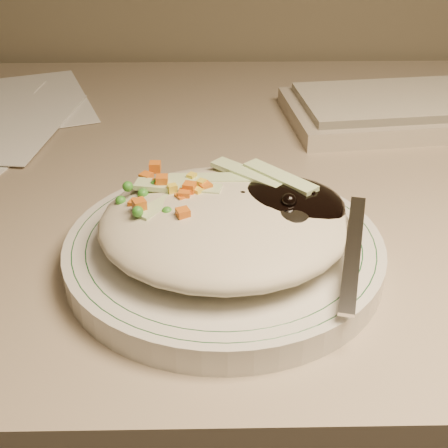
{
  "coord_description": "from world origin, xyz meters",
  "views": [
    {
      "loc": [
        -0.05,
        0.79,
        1.03
      ],
      "look_at": [
        -0.05,
        1.2,
        0.78
      ],
      "focal_mm": 50.0,
      "sensor_mm": 36.0,
      "label": 1
    }
  ],
  "objects": [
    {
      "name": "desk",
      "position": [
        0.0,
        1.38,
        0.54
      ],
      "size": [
        1.4,
        0.7,
        0.74
      ],
      "color": "gray",
      "rests_on": "ground"
    },
    {
      "name": "plate",
      "position": [
        -0.05,
        1.2,
        0.75
      ],
      "size": [
        0.25,
        0.25,
        0.02
      ],
      "primitive_type": "cylinder",
      "color": "silver",
      "rests_on": "desk"
    },
    {
      "name": "plate_rim",
      "position": [
        -0.05,
        1.2,
        0.76
      ],
      "size": [
        0.24,
        0.24,
        0.0
      ],
      "color": "#144723",
      "rests_on": "plate"
    },
    {
      "name": "meal",
      "position": [
        -0.04,
        1.19,
        0.78
      ],
      "size": [
        0.21,
        0.19,
        0.05
      ],
      "color": "#B7AD95",
      "rests_on": "plate"
    }
  ]
}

